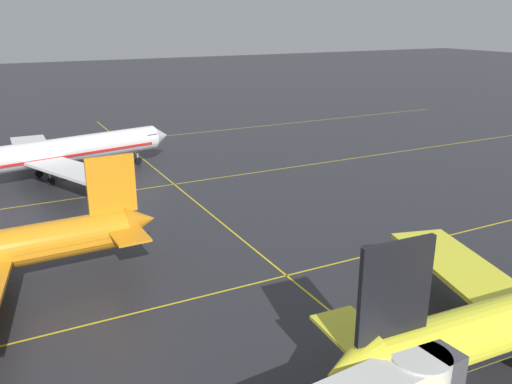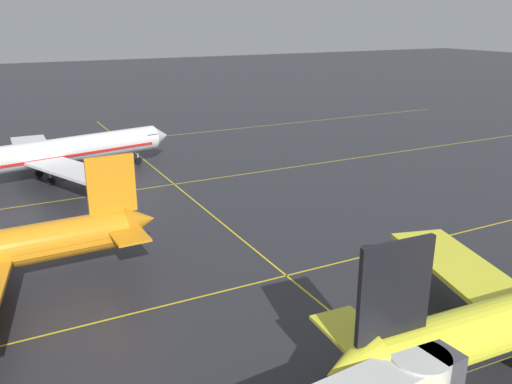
% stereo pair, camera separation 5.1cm
% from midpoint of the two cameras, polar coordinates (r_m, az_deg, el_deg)
% --- Properties ---
extents(airliner_third_row, '(37.94, 32.24, 11.85)m').
position_cam_midpoint_polar(airliner_third_row, '(83.44, -21.11, 3.95)').
color(airliner_third_row, white).
rests_on(airliner_third_row, ground).
extents(taxiway_markings, '(161.50, 140.90, 0.01)m').
position_cam_midpoint_polar(taxiway_markings, '(63.32, -4.10, -3.03)').
color(taxiway_markings, yellow).
rests_on(taxiway_markings, ground).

